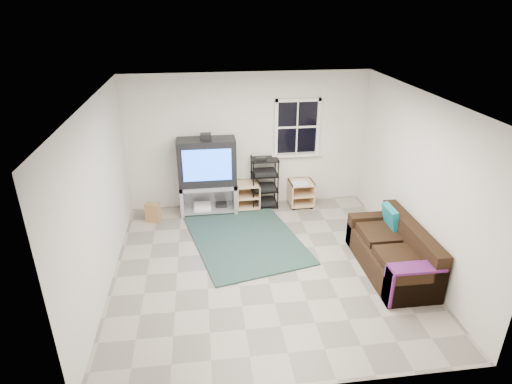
{
  "coord_description": "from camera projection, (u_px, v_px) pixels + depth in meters",
  "views": [
    {
      "loc": [
        -0.86,
        -5.5,
        3.8
      ],
      "look_at": [
        -0.09,
        0.4,
        1.09
      ],
      "focal_mm": 30.0,
      "sensor_mm": 36.0,
      "label": 1
    }
  ],
  "objects": [
    {
      "name": "paper_bag",
      "position": [
        153.0,
        212.0,
        7.91
      ],
      "size": [
        0.29,
        0.23,
        0.36
      ],
      "primitive_type": "cube",
      "rotation": [
        0.0,
        0.0,
        -0.31
      ],
      "color": "#9E7646",
      "rests_on": "ground"
    },
    {
      "name": "shag_rug",
      "position": [
        245.0,
        238.0,
        7.39
      ],
      "size": [
        2.17,
        2.65,
        0.03
      ],
      "primitive_type": "cube",
      "rotation": [
        0.0,
        0.0,
        0.22
      ],
      "color": "#2F2115",
      "rests_on": "ground"
    },
    {
      "name": "sofa",
      "position": [
        394.0,
        253.0,
        6.44
      ],
      "size": [
        0.8,
        1.8,
        0.82
      ],
      "color": "black",
      "rests_on": "ground"
    },
    {
      "name": "side_table_left",
      "position": [
        247.0,
        194.0,
        8.41
      ],
      "size": [
        0.46,
        0.46,
        0.52
      ],
      "rotation": [
        0.0,
        0.0,
        0.03
      ],
      "color": "#DAB286",
      "rests_on": "ground"
    },
    {
      "name": "room",
      "position": [
        297.0,
        131.0,
        8.19
      ],
      "size": [
        4.6,
        4.62,
        4.6
      ],
      "color": "gray",
      "rests_on": "ground"
    },
    {
      "name": "tv_unit",
      "position": [
        207.0,
        170.0,
        8.01
      ],
      "size": [
        1.07,
        0.54,
        1.57
      ],
      "color": "#A4A4AC",
      "rests_on": "ground"
    },
    {
      "name": "side_table_right",
      "position": [
        301.0,
        191.0,
        8.49
      ],
      "size": [
        0.47,
        0.5,
        0.53
      ],
      "rotation": [
        0.0,
        0.0,
        0.02
      ],
      "color": "#DAB286",
      "rests_on": "ground"
    },
    {
      "name": "av_rack",
      "position": [
        264.0,
        185.0,
        8.38
      ],
      "size": [
        0.52,
        0.38,
        1.04
      ],
      "color": "black",
      "rests_on": "ground"
    }
  ]
}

